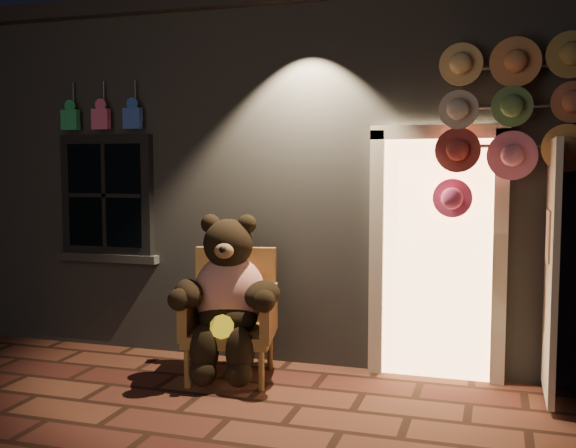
% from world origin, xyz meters
% --- Properties ---
extents(ground, '(60.00, 60.00, 0.00)m').
position_xyz_m(ground, '(0.00, 0.00, 0.00)').
color(ground, brown).
rests_on(ground, ground).
extents(shop_building, '(7.30, 5.95, 3.51)m').
position_xyz_m(shop_building, '(0.00, 3.99, 1.74)').
color(shop_building, slate).
rests_on(shop_building, ground).
extents(wicker_armchair, '(0.88, 0.82, 1.11)m').
position_xyz_m(wicker_armchair, '(-0.36, 0.97, 0.55)').
color(wicker_armchair, olive).
rests_on(wicker_armchair, ground).
extents(teddy_bear, '(0.99, 0.85, 1.38)m').
position_xyz_m(teddy_bear, '(-0.35, 0.83, 0.73)').
color(teddy_bear, red).
rests_on(teddy_bear, ground).
extents(hat_rack, '(1.62, 0.22, 2.87)m').
position_xyz_m(hat_rack, '(2.10, 1.28, 2.24)').
color(hat_rack, '#59595E').
rests_on(hat_rack, ground).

